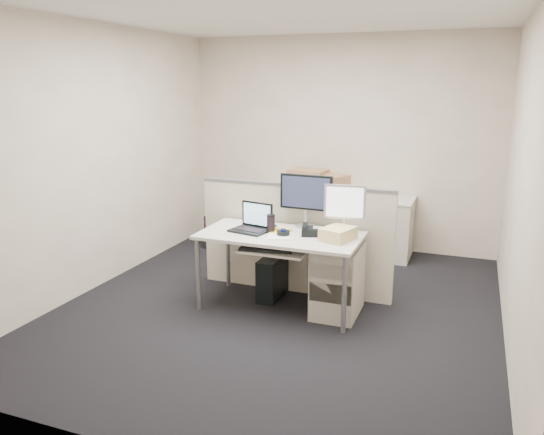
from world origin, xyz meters
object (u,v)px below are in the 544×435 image
at_px(laptop, 250,218).
at_px(desk_phone, 314,231).
at_px(desk, 280,241).
at_px(monitor_main, 306,201).

xyz_separation_m(laptop, desk_phone, (0.60, 0.10, -0.10)).
bearing_deg(desk_phone, desk, 179.81).
height_order(laptop, desk_phone, laptop).
relative_size(laptop, desk_phone, 1.61).
bearing_deg(laptop, desk_phone, 21.21).
bearing_deg(desk, monitor_main, 64.89).
xyz_separation_m(desk, desk_phone, (0.30, 0.08, 0.10)).
bearing_deg(monitor_main, desk_phone, -56.15).
height_order(desk, laptop, laptop).
xyz_separation_m(monitor_main, laptop, (-0.45, -0.34, -0.13)).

